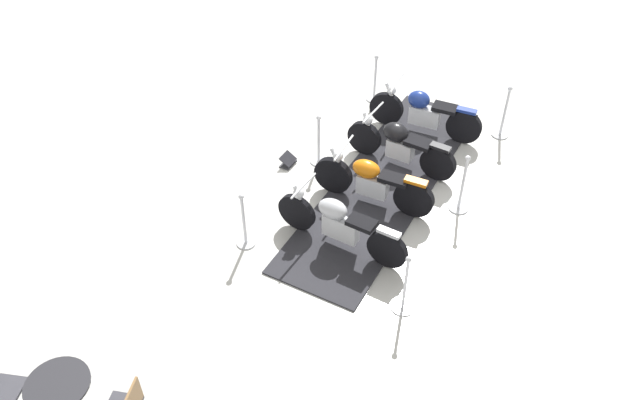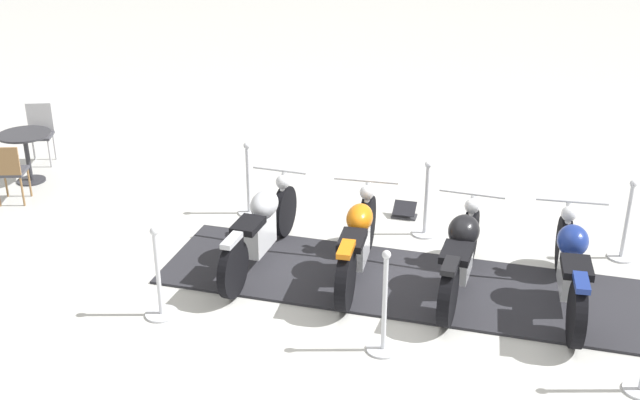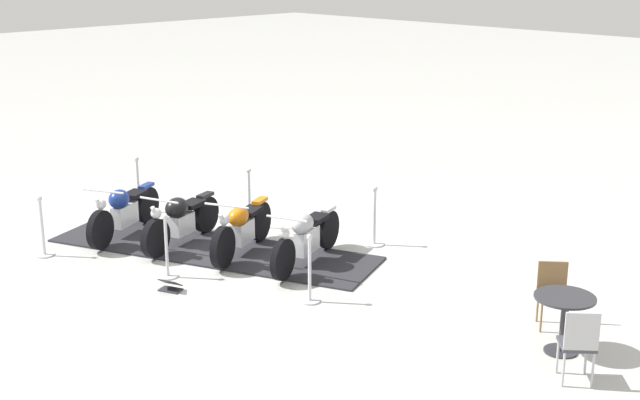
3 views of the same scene
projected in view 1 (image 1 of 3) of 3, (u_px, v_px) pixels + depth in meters
The scene contains 14 objects.
ground_plane at pixel (385, 184), 11.41m from camera, with size 80.00×80.00×0.00m, color silver.
display_platform at pixel (385, 183), 11.39m from camera, with size 5.78×1.59×0.03m, color #28282D.
motorcycle_navy at pixel (423, 112), 12.26m from camera, with size 1.17×2.08×1.00m.
motorcycle_black at pixel (399, 144), 11.48m from camera, with size 0.95×2.08×0.97m.
motorcycle_copper at pixel (372, 181), 10.70m from camera, with size 1.09×2.01×1.01m.
motorcycle_chrome at pixel (338, 223), 9.91m from camera, with size 0.97×2.21×0.97m.
stanchion_left_rear at pixel (404, 293), 9.09m from camera, with size 0.36×0.36×1.06m.
stanchion_right_mid at pixel (319, 147), 11.68m from camera, with size 0.33×0.33×1.03m.
stanchion_left_mid at pixel (461, 193), 10.68m from camera, with size 0.34×0.34×1.13m.
stanchion_right_front at pixel (375, 86), 13.29m from camera, with size 0.32×0.32×1.04m.
stanchion_right_rear at pixel (245, 228), 10.05m from camera, with size 0.31×0.31×1.05m.
stanchion_left_front at pixel (503, 120), 12.29m from camera, with size 0.32×0.32×1.11m.
info_placard at pixel (288, 162), 11.79m from camera, with size 0.39×0.32×0.20m.
cafe_table at pixel (61, 393), 7.58m from camera, with size 0.78×0.78×0.77m.
Camera 1 is at (6.54, 5.91, 7.33)m, focal length 35.58 mm.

